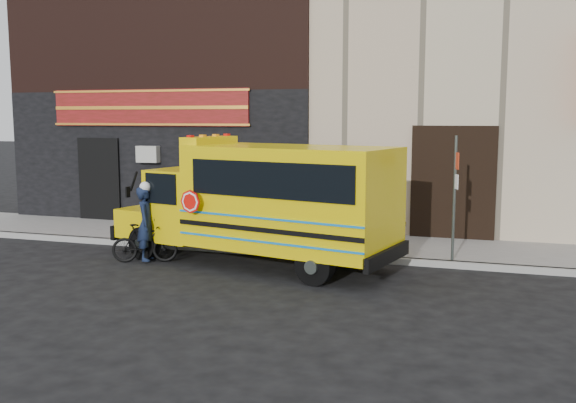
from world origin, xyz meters
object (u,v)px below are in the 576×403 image
(school_bus, at_px, (266,200))
(bicycle, at_px, (145,243))
(cyclist, at_px, (146,226))
(sign_pole, at_px, (455,195))

(school_bus, relative_size, bicycle, 4.74)
(school_bus, distance_m, cyclist, 2.90)
(school_bus, xyz_separation_m, cyclist, (-2.78, -0.51, -0.64))
(sign_pole, xyz_separation_m, bicycle, (-6.89, -1.72, -1.19))
(school_bus, height_order, cyclist, school_bus)
(bicycle, bearing_deg, school_bus, -100.43)
(sign_pole, bearing_deg, cyclist, -166.20)
(sign_pole, bearing_deg, bicycle, -165.95)
(cyclist, bearing_deg, bicycle, 123.02)
(sign_pole, height_order, bicycle, sign_pole)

